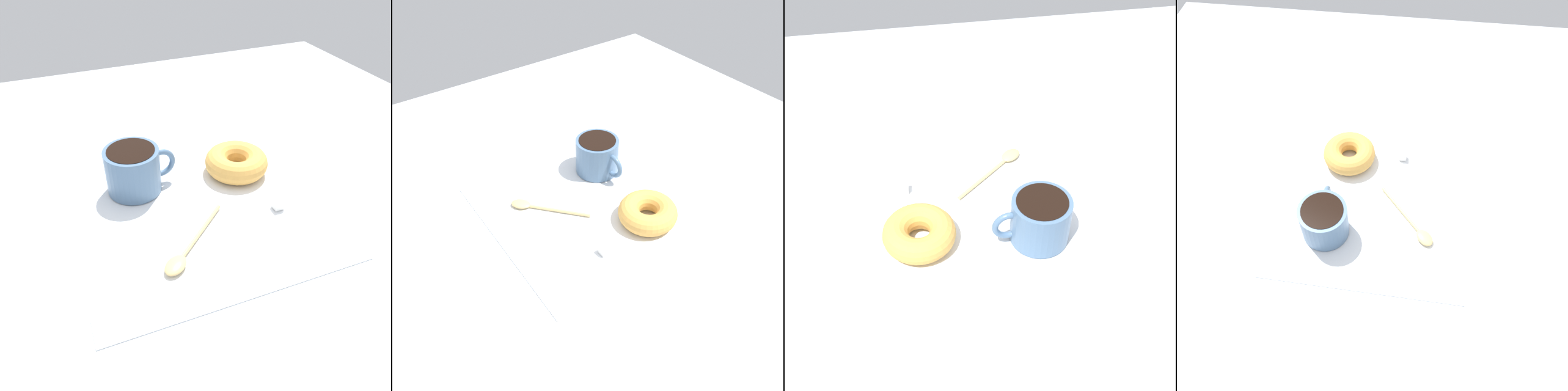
# 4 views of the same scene
# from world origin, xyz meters

# --- Properties ---
(ground_plane) EXTENTS (1.20, 1.20, 0.02)m
(ground_plane) POSITION_xyz_m (0.00, 0.00, -0.01)
(ground_plane) COLOR #B2BCC6
(napkin) EXTENTS (0.36, 0.36, 0.00)m
(napkin) POSITION_xyz_m (-0.02, 0.02, 0.00)
(napkin) COLOR white
(napkin) RESTS_ON ground_plane
(coffee_cup) EXTENTS (0.08, 0.11, 0.07)m
(coffee_cup) POSITION_xyz_m (0.06, 0.09, 0.04)
(coffee_cup) COLOR slate
(coffee_cup) RESTS_ON napkin
(donut) EXTENTS (0.10, 0.10, 0.04)m
(donut) POSITION_xyz_m (0.04, -0.08, 0.02)
(donut) COLOR gold
(donut) RESTS_ON napkin
(spoon) EXTENTS (0.11, 0.12, 0.01)m
(spoon) POSITION_xyz_m (-0.10, 0.07, 0.01)
(spoon) COLOR #D8B772
(spoon) RESTS_ON napkin
(sugar_cube) EXTENTS (0.01, 0.01, 0.01)m
(sugar_cube) POSITION_xyz_m (-0.07, -0.09, 0.01)
(sugar_cube) COLOR white
(sugar_cube) RESTS_ON napkin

